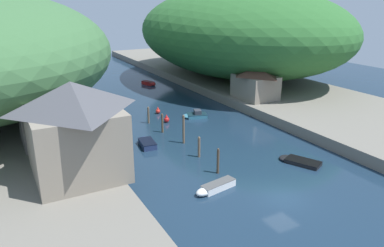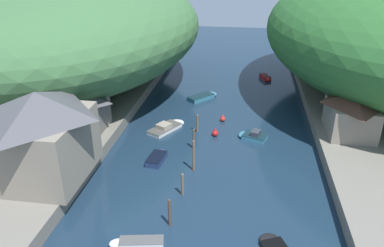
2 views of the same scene
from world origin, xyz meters
name	(u,v)px [view 1 (image 1 of 2)]	position (x,y,z in m)	size (l,w,h in m)	color
water_surface	(152,112)	(0.00, 30.00, 0.00)	(130.00, 130.00, 0.00)	#192D42
right_bank	(269,90)	(23.07, 30.00, 0.71)	(22.00, 120.00, 1.43)	slate
hillside_right	(239,32)	(24.17, 41.57, 10.28)	(36.58, 51.22, 17.71)	#2D662D
waterfront_building	(75,127)	(-15.24, 10.76, 5.86)	(8.29, 9.51, 8.60)	gray
boathouse_shed	(48,118)	(-16.25, 20.38, 4.19)	(6.29, 6.72, 5.36)	slate
right_bank_cottage	(255,82)	(15.69, 24.64, 4.14)	(5.47, 7.21, 5.25)	gray
boat_far_right_bank	(214,187)	(-4.69, 4.01, 0.34)	(4.46, 1.84, 0.69)	white
boat_moored_right	(119,102)	(-3.12, 36.74, 0.33)	(4.83, 5.16, 0.66)	teal
boat_red_skiff	(149,83)	(6.77, 47.43, 0.35)	(2.32, 3.53, 0.70)	red
boat_far_upstream	(146,143)	(-5.97, 17.35, 0.36)	(1.99, 3.83, 0.73)	navy
boat_near_quay	(195,115)	(4.42, 24.24, 0.35)	(3.94, 2.93, 1.12)	teal
boat_mid_channel	(298,161)	(6.47, 4.94, 0.20)	(3.50, 4.79, 0.42)	black
boat_open_rowboat	(121,125)	(-6.52, 25.23, 0.31)	(4.64, 6.01, 0.98)	silver
mooring_post_nearest	(218,161)	(-2.45, 6.93, 1.36)	(0.27, 0.27, 2.71)	#4C3D2D
mooring_post_second	(199,147)	(-2.12, 11.36, 1.22)	(0.29, 0.29, 2.42)	brown
mooring_post_middle	(184,129)	(-1.72, 15.86, 1.81)	(0.28, 0.28, 3.60)	brown
mooring_post_fourth	(162,123)	(-2.39, 20.61, 1.29)	(0.27, 0.27, 2.57)	brown
mooring_post_farthest	(148,115)	(-2.57, 24.97, 1.22)	(0.28, 0.28, 2.42)	brown
channel_buoy_near	(167,119)	(-0.19, 24.11, 0.45)	(0.77, 0.77, 1.16)	red
channel_buoy_far	(158,111)	(0.44, 28.62, 0.41)	(0.71, 0.71, 1.06)	red
person_on_quay	(74,131)	(-13.70, 19.89, 2.40)	(0.31, 0.42, 1.69)	#282D3D
person_by_boathouse	(99,151)	(-12.80, 12.54, 2.40)	(0.31, 0.42, 1.69)	#282D3D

